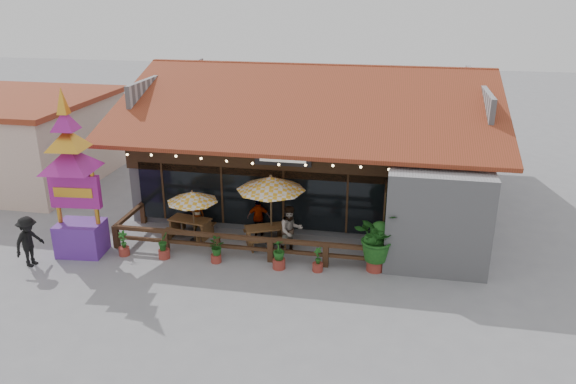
% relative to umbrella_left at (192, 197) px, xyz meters
% --- Properties ---
extents(ground, '(100.00, 100.00, 0.00)m').
position_rel_umbrella_left_xyz_m(ground, '(3.79, -0.62, -1.84)').
color(ground, gray).
rests_on(ground, ground).
extents(restaurant_building, '(15.50, 14.73, 6.09)m').
position_rel_umbrella_left_xyz_m(restaurant_building, '(4.05, 6.00, 0.36)').
color(restaurant_building, '#A0A0A5').
rests_on(restaurant_building, ground).
extents(patio_railing, '(10.00, 2.60, 0.92)m').
position_rel_umbrella_left_xyz_m(patio_railing, '(1.53, -0.88, -1.23)').
color(patio_railing, '#442E18').
rests_on(patio_railing, ground).
extents(neighbor_building, '(8.40, 8.40, 4.22)m').
position_rel_umbrella_left_xyz_m(neighbor_building, '(-11.21, 5.38, 0.29)').
color(neighbor_building, beige).
rests_on(neighbor_building, ground).
extents(umbrella_left, '(2.16, 2.16, 2.11)m').
position_rel_umbrella_left_xyz_m(umbrella_left, '(0.00, 0.00, 0.00)').
color(umbrella_left, brown).
rests_on(umbrella_left, ground).
extents(umbrella_right, '(2.94, 2.94, 2.80)m').
position_rel_umbrella_left_xyz_m(umbrella_right, '(2.98, 0.40, 0.60)').
color(umbrella_right, brown).
rests_on(umbrella_right, ground).
extents(picnic_table_left, '(1.81, 1.63, 0.77)m').
position_rel_umbrella_left_xyz_m(picnic_table_left, '(-0.29, 0.33, -1.32)').
color(picnic_table_left, brown).
rests_on(picnic_table_left, ground).
extents(picnic_table_right, '(1.96, 1.86, 0.74)m').
position_rel_umbrella_left_xyz_m(picnic_table_right, '(2.80, 0.22, -1.34)').
color(picnic_table_right, brown).
rests_on(picnic_table_right, ground).
extents(thai_sign_tower, '(2.68, 2.68, 6.66)m').
position_rel_umbrella_left_xyz_m(thai_sign_tower, '(-3.73, -1.79, 1.68)').
color(thai_sign_tower, '#5E2999').
rests_on(thai_sign_tower, ground).
extents(tropical_plant, '(1.93, 2.04, 2.22)m').
position_rel_umbrella_left_xyz_m(tropical_plant, '(7.03, -1.08, -0.57)').
color(tropical_plant, maroon).
rests_on(tropical_plant, ground).
extents(diner_a, '(0.64, 0.50, 1.53)m').
position_rel_umbrella_left_xyz_m(diner_a, '(-0.09, 0.65, -1.07)').
color(diner_a, '#372411').
rests_on(diner_a, ground).
extents(diner_b, '(1.15, 1.07, 1.88)m').
position_rel_umbrella_left_xyz_m(diner_b, '(3.88, -0.37, -0.90)').
color(diner_b, '#372411').
rests_on(diner_b, ground).
extents(diner_c, '(0.95, 0.50, 1.54)m').
position_rel_umbrella_left_xyz_m(diner_c, '(2.34, 1.01, -1.07)').
color(diner_c, '#372411').
rests_on(diner_c, ground).
extents(pedestrian, '(0.90, 1.31, 1.87)m').
position_rel_umbrella_left_xyz_m(pedestrian, '(-5.01, -3.02, -0.91)').
color(pedestrian, black).
rests_on(pedestrian, ground).
extents(planter_a, '(0.40, 0.40, 0.97)m').
position_rel_umbrella_left_xyz_m(planter_a, '(-2.15, -1.66, -1.43)').
color(planter_a, maroon).
rests_on(planter_a, ground).
extents(planter_b, '(0.44, 0.47, 1.02)m').
position_rel_umbrella_left_xyz_m(planter_b, '(-0.60, -1.60, -1.38)').
color(planter_b, maroon).
rests_on(planter_b, ground).
extents(planter_c, '(0.69, 0.65, 0.92)m').
position_rel_umbrella_left_xyz_m(planter_c, '(1.37, -1.55, -1.32)').
color(planter_c, maroon).
rests_on(planter_c, ground).
extents(planter_d, '(0.57, 0.57, 1.10)m').
position_rel_umbrella_left_xyz_m(planter_d, '(3.69, -1.57, -1.31)').
color(planter_d, maroon).
rests_on(planter_d, ground).
extents(planter_e, '(0.38, 0.39, 0.91)m').
position_rel_umbrella_left_xyz_m(planter_e, '(5.06, -1.51, -1.46)').
color(planter_e, maroon).
rests_on(planter_e, ground).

